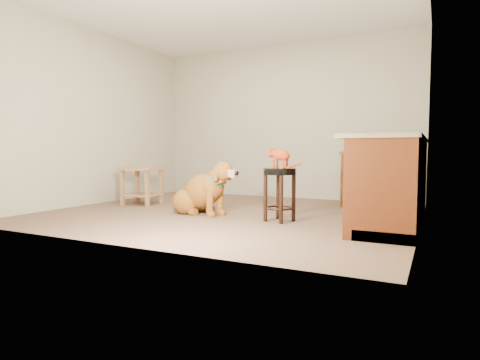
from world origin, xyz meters
The scene contains 8 objects.
floor centered at (0.00, 0.00, 0.00)m, with size 4.50×4.00×0.01m, color brown.
room_shell centered at (0.00, 0.00, 1.68)m, with size 4.54×4.04×2.62m.
cabinet_run centered at (1.94, 0.30, 0.44)m, with size 0.70×2.56×0.94m.
padded_stool centered at (0.81, -0.30, 0.43)m, with size 0.39×0.39×0.60m.
wood_stool centered at (1.40, 1.13, 0.41)m, with size 0.56×0.56×0.79m.
side_table centered at (-1.57, 0.20, 0.37)m, with size 0.61×0.61×0.56m.
golden_retriever centered at (-0.25, -0.23, 0.27)m, with size 1.09×0.62×0.71m.
tabby_kitten centered at (0.80, -0.30, 0.74)m, with size 0.42×0.20×0.26m.
Camera 1 is at (2.40, -4.50, 0.78)m, focal length 30.00 mm.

